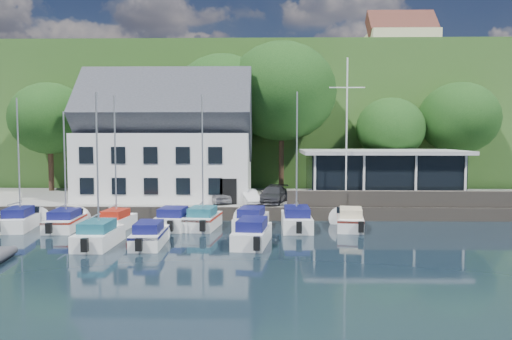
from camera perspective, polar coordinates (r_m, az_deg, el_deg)
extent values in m
plane|color=black|center=(26.52, -1.98, -9.83)|extent=(180.00, 180.00, 0.00)
cube|color=gray|center=(43.63, -0.70, -3.69)|extent=(60.00, 13.00, 1.00)
cube|color=#595147|center=(37.20, -1.03, -5.03)|extent=(60.00, 0.30, 1.00)
cube|color=#2D541F|center=(87.74, 0.28, 5.08)|extent=(160.00, 75.00, 16.00)
cube|color=#596834|center=(96.44, 5.19, 9.82)|extent=(50.00, 30.00, 0.30)
cube|color=#595147|center=(38.87, 16.98, -3.18)|extent=(18.00, 0.50, 1.20)
imported|color=#A5A5AA|center=(39.66, -4.33, -2.83)|extent=(2.60, 3.97, 1.26)
imported|color=silver|center=(39.05, -0.85, -3.04)|extent=(2.03, 3.55, 1.11)
imported|color=#323237|center=(39.41, 1.95, -2.83)|extent=(2.85, 4.81, 1.31)
imported|color=navy|center=(39.82, 7.77, -2.81)|extent=(2.12, 3.96, 1.29)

